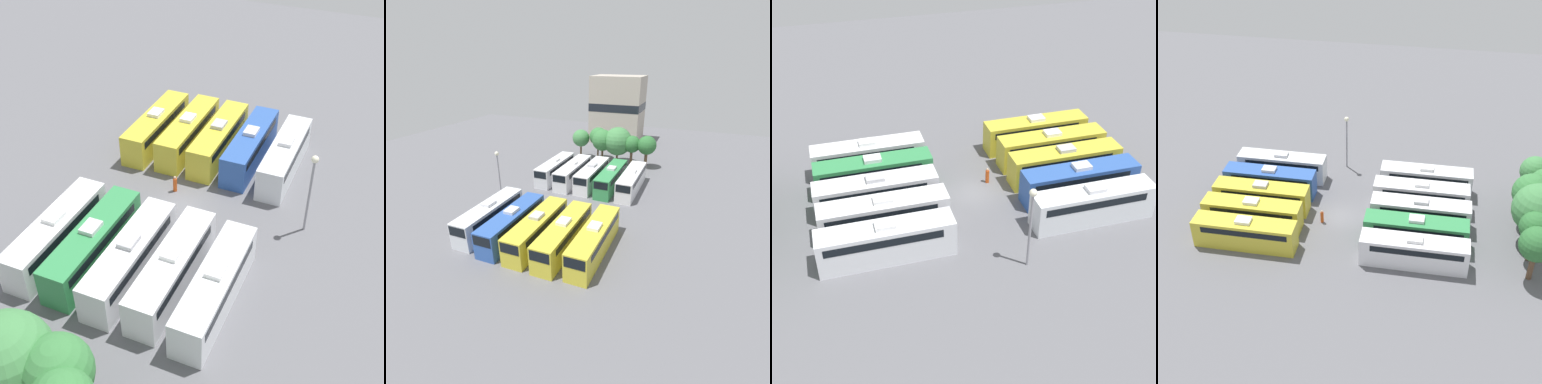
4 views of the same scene
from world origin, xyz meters
The scene contains 13 objects.
ground_plane centered at (0.00, 0.00, 0.00)m, with size 114.26×114.26×0.00m, color slate.
bus_0 centered at (-6.80, -8.72, 1.75)m, with size 2.46×11.00×3.53m.
bus_1 centered at (-3.23, -9.21, 1.75)m, with size 2.46×11.00×3.53m.
bus_2 centered at (0.05, -9.22, 1.75)m, with size 2.46×11.00×3.53m.
bus_3 centered at (3.34, -9.24, 1.75)m, with size 2.46×11.00×3.53m.
bus_4 centered at (6.75, -8.93, 1.75)m, with size 2.46×11.00×3.53m.
bus_5 centered at (-6.79, 9.32, 1.75)m, with size 2.46×11.00×3.53m.
bus_6 centered at (-3.31, 8.95, 1.75)m, with size 2.46×11.00×3.53m.
bus_7 centered at (0.03, 9.09, 1.75)m, with size 2.46×11.00×3.53m.
bus_8 centered at (3.35, 8.84, 1.75)m, with size 2.46×11.00×3.53m.
bus_9 centered at (6.62, 8.91, 1.75)m, with size 2.46×11.00×3.53m.
worker_person centered at (1.42, -1.83, 0.74)m, with size 0.36×0.36×1.60m.
light_pole centered at (-10.67, -1.19, 4.97)m, with size 0.60×0.60×7.25m.
Camera 3 is at (-39.69, 12.45, 29.00)m, focal length 50.00 mm.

